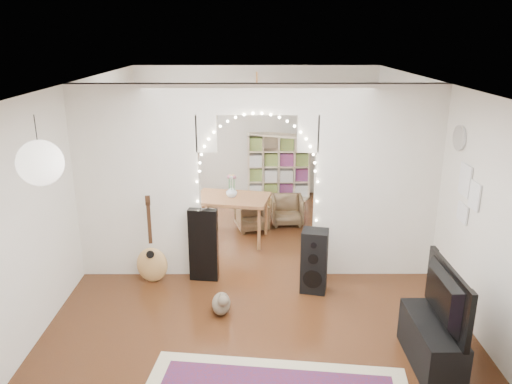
{
  "coord_description": "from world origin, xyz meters",
  "views": [
    {
      "loc": [
        -0.03,
        -6.6,
        3.33
      ],
      "look_at": [
        -0.02,
        0.3,
        1.12
      ],
      "focal_mm": 35.0,
      "sensor_mm": 36.0,
      "label": 1
    }
  ],
  "objects_px": {
    "dining_table": "(232,201)",
    "dining_chair_right": "(287,210)",
    "acoustic_guitar": "(151,251)",
    "dining_chair_left": "(252,216)",
    "bookcase": "(279,166)",
    "media_console": "(431,344)",
    "floor_speaker": "(314,261)"
  },
  "relations": [
    {
      "from": "dining_table",
      "to": "dining_chair_right",
      "type": "bearing_deg",
      "value": 48.48
    },
    {
      "from": "acoustic_guitar",
      "to": "dining_chair_right",
      "type": "bearing_deg",
      "value": 40.49
    },
    {
      "from": "acoustic_guitar",
      "to": "dining_chair_left",
      "type": "relative_size",
      "value": 2.01
    },
    {
      "from": "bookcase",
      "to": "dining_chair_right",
      "type": "relative_size",
      "value": 2.35
    },
    {
      "from": "acoustic_guitar",
      "to": "dining_chair_left",
      "type": "distance_m",
      "value": 2.4
    },
    {
      "from": "media_console",
      "to": "dining_chair_right",
      "type": "relative_size",
      "value": 1.76
    },
    {
      "from": "acoustic_guitar",
      "to": "floor_speaker",
      "type": "distance_m",
      "value": 2.23
    },
    {
      "from": "dining_table",
      "to": "media_console",
      "type": "bearing_deg",
      "value": -45.13
    },
    {
      "from": "floor_speaker",
      "to": "media_console",
      "type": "xyz_separation_m",
      "value": [
        1.04,
        -1.58,
        -0.18
      ]
    },
    {
      "from": "acoustic_guitar",
      "to": "dining_table",
      "type": "relative_size",
      "value": 0.81
    },
    {
      "from": "dining_table",
      "to": "dining_chair_left",
      "type": "distance_m",
      "value": 0.72
    },
    {
      "from": "bookcase",
      "to": "dining_table",
      "type": "distance_m",
      "value": 2.5
    },
    {
      "from": "dining_chair_left",
      "to": "dining_chair_right",
      "type": "distance_m",
      "value": 0.7
    },
    {
      "from": "media_console",
      "to": "dining_table",
      "type": "bearing_deg",
      "value": 123.01
    },
    {
      "from": "media_console",
      "to": "dining_chair_right",
      "type": "bearing_deg",
      "value": 106.42
    },
    {
      "from": "media_console",
      "to": "dining_chair_left",
      "type": "distance_m",
      "value": 4.23
    },
    {
      "from": "acoustic_guitar",
      "to": "bookcase",
      "type": "height_order",
      "value": "bookcase"
    },
    {
      "from": "media_console",
      "to": "dining_table",
      "type": "height_order",
      "value": "dining_table"
    },
    {
      "from": "acoustic_guitar",
      "to": "bookcase",
      "type": "relative_size",
      "value": 0.8
    },
    {
      "from": "acoustic_guitar",
      "to": "floor_speaker",
      "type": "bearing_deg",
      "value": -13.89
    },
    {
      "from": "media_console",
      "to": "bookcase",
      "type": "height_order",
      "value": "bookcase"
    },
    {
      "from": "media_console",
      "to": "dining_chair_left",
      "type": "bearing_deg",
      "value": 115.85
    },
    {
      "from": "acoustic_guitar",
      "to": "floor_speaker",
      "type": "xyz_separation_m",
      "value": [
        2.21,
        -0.25,
        -0.04
      ]
    },
    {
      "from": "floor_speaker",
      "to": "dining_chair_right",
      "type": "xyz_separation_m",
      "value": [
        -0.2,
        2.48,
        -0.17
      ]
    },
    {
      "from": "dining_chair_right",
      "to": "acoustic_guitar",
      "type": "bearing_deg",
      "value": -134.52
    },
    {
      "from": "media_console",
      "to": "dining_table",
      "type": "distance_m",
      "value": 4.02
    },
    {
      "from": "media_console",
      "to": "dining_chair_right",
      "type": "xyz_separation_m",
      "value": [
        -1.25,
        4.06,
        0.01
      ]
    },
    {
      "from": "acoustic_guitar",
      "to": "bookcase",
      "type": "distance_m",
      "value": 4.29
    },
    {
      "from": "floor_speaker",
      "to": "bookcase",
      "type": "xyz_separation_m",
      "value": [
        -0.29,
        4.08,
        0.24
      ]
    },
    {
      "from": "floor_speaker",
      "to": "dining_table",
      "type": "xyz_separation_m",
      "value": [
        -1.17,
        1.74,
        0.25
      ]
    },
    {
      "from": "dining_table",
      "to": "acoustic_guitar",
      "type": "bearing_deg",
      "value": -113.8
    },
    {
      "from": "acoustic_guitar",
      "to": "media_console",
      "type": "relative_size",
      "value": 1.07
    }
  ]
}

